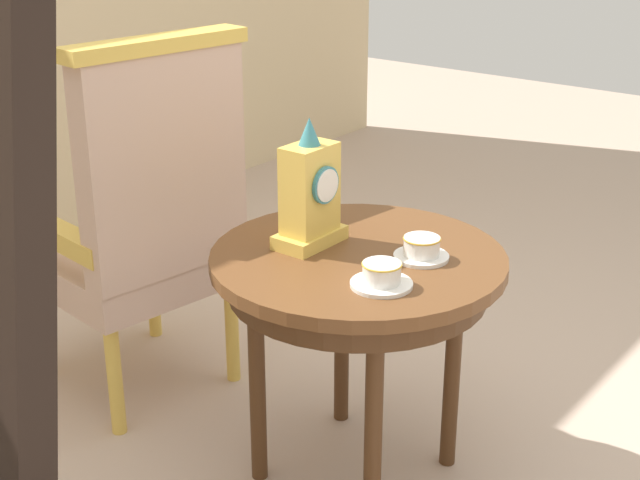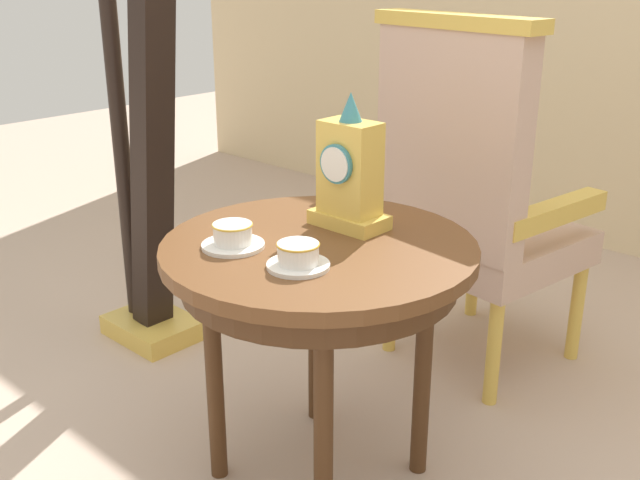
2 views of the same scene
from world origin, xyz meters
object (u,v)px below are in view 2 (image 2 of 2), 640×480
(teacup_left, at_px, (233,237))
(harp, at_px, (143,133))
(side_table, at_px, (319,272))
(teacup_right, at_px, (298,256))
(mantel_clock, at_px, (349,175))
(armchair, at_px, (471,195))

(teacup_left, relative_size, harp, 0.08)
(side_table, bearing_deg, harp, 170.36)
(teacup_right, xyz_separation_m, harp, (-1.00, 0.30, 0.07))
(teacup_right, height_order, mantel_clock, mantel_clock)
(teacup_right, bearing_deg, armchair, 97.61)
(harp, bearing_deg, side_table, -9.64)
(teacup_right, bearing_deg, mantel_clock, 108.91)
(teacup_left, distance_m, armchair, 0.91)
(side_table, xyz_separation_m, mantel_clock, (-0.02, 0.14, 0.21))
(teacup_right, xyz_separation_m, armchair, (-0.12, 0.89, -0.09))
(mantel_clock, bearing_deg, teacup_left, -109.18)
(teacup_right, bearing_deg, side_table, 116.50)
(teacup_right, distance_m, mantel_clock, 0.31)
(side_table, xyz_separation_m, teacup_left, (-0.13, -0.16, 0.10))
(side_table, relative_size, armchair, 0.66)
(side_table, distance_m, mantel_clock, 0.25)
(teacup_left, relative_size, mantel_clock, 0.44)
(armchair, bearing_deg, teacup_left, -94.95)
(teacup_right, xyz_separation_m, mantel_clock, (-0.10, 0.28, 0.11))
(mantel_clock, bearing_deg, harp, 178.56)
(side_table, distance_m, harp, 0.96)
(teacup_left, distance_m, harp, 0.87)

